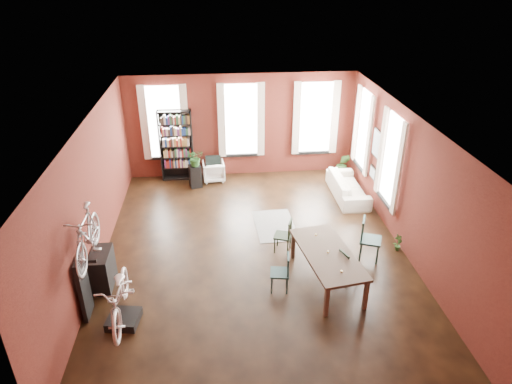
{
  "coord_description": "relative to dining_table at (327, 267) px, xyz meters",
  "views": [
    {
      "loc": [
        -0.81,
        -8.89,
        6.15
      ],
      "look_at": [
        0.09,
        0.6,
        1.29
      ],
      "focal_mm": 32.0,
      "sensor_mm": 36.0,
      "label": 1
    }
  ],
  "objects": [
    {
      "name": "dining_table",
      "position": [
        0.0,
        0.0,
        0.0
      ],
      "size": [
        1.3,
        2.28,
        0.73
      ],
      "primitive_type": "cube",
      "rotation": [
        0.0,
        0.0,
        0.16
      ],
      "color": "#4B3A2D",
      "rests_on": "ground"
    },
    {
      "name": "bookshelf",
      "position": [
        -3.42,
        5.52,
        0.73
      ],
      "size": [
        1.0,
        0.32,
        2.2
      ],
      "primitive_type": "cube",
      "color": "black",
      "rests_on": "ground"
    },
    {
      "name": "striped_rug",
      "position": [
        -0.78,
        2.38,
        -0.36
      ],
      "size": [
        1.07,
        1.64,
        0.01
      ],
      "primitive_type": "cube",
      "rotation": [
        0.0,
        0.0,
        0.04
      ],
      "color": "black",
      "rests_on": "ground"
    },
    {
      "name": "room",
      "position": [
        -1.17,
        1.83,
        1.77
      ],
      "size": [
        9.0,
        9.04,
        3.22
      ],
      "color": "black",
      "rests_on": "ground"
    },
    {
      "name": "dining_chair_b",
      "position": [
        -0.75,
        1.24,
        0.05
      ],
      "size": [
        0.49,
        0.49,
        0.83
      ],
      "primitive_type": "cube",
      "rotation": [
        0.0,
        0.0,
        -1.92
      ],
      "color": "black",
      "rests_on": "ground"
    },
    {
      "name": "dining_chair_c",
      "position": [
        0.46,
        -0.07,
        0.03
      ],
      "size": [
        0.47,
        0.47,
        0.79
      ],
      "primitive_type": "cube",
      "rotation": [
        0.0,
        0.0,
        1.94
      ],
      "color": "#1D301C",
      "rests_on": "ground"
    },
    {
      "name": "console_table",
      "position": [
        -4.7,
        0.32,
        0.03
      ],
      "size": [
        0.4,
        0.8,
        0.8
      ],
      "primitive_type": "cube",
      "color": "black",
      "rests_on": "ground"
    },
    {
      "name": "white_armchair",
      "position": [
        -2.32,
        5.28,
        -0.03
      ],
      "size": [
        0.7,
        0.66,
        0.67
      ],
      "primitive_type": "imported",
      "rotation": [
        0.0,
        0.0,
        3.22
      ],
      "color": "white",
      "rests_on": "ground"
    },
    {
      "name": "plant_by_sofa",
      "position": [
        1.77,
        5.26,
        -0.2
      ],
      "size": [
        0.67,
        0.84,
        0.33
      ],
      "primitive_type": "imported",
      "rotation": [
        0.0,
        0.0,
        -0.41
      ],
      "color": "#2C5622",
      "rests_on": "ground"
    },
    {
      "name": "bike_wall_rack",
      "position": [
        -4.82,
        -0.58,
        0.28
      ],
      "size": [
        0.16,
        0.6,
        1.3
      ],
      "primitive_type": "cube",
      "color": "black",
      "rests_on": "ground"
    },
    {
      "name": "plant_small",
      "position": [
        1.96,
        0.98,
        -0.29
      ],
      "size": [
        0.39,
        0.48,
        0.15
      ],
      "primitive_type": "imported",
      "rotation": [
        0.0,
        0.0,
        0.49
      ],
      "color": "#2F6227",
      "rests_on": "ground"
    },
    {
      "name": "plant_on_stand",
      "position": [
        -2.83,
        4.87,
        0.52
      ],
      "size": [
        0.62,
        0.65,
        0.41
      ],
      "primitive_type": "imported",
      "rotation": [
        0.0,
        0.0,
        0.37
      ],
      "color": "#265823",
      "rests_on": "plant_stand"
    },
    {
      "name": "plant_stand",
      "position": [
        -2.87,
        4.88,
        -0.02
      ],
      "size": [
        0.41,
        0.41,
        0.68
      ],
      "primitive_type": "cube",
      "rotation": [
        0.0,
        0.0,
        0.24
      ],
      "color": "black",
      "rests_on": "ground"
    },
    {
      "name": "cream_sofa",
      "position": [
        1.53,
        3.82,
        0.04
      ],
      "size": [
        0.61,
        2.08,
        0.81
      ],
      "primitive_type": "imported",
      "rotation": [
        0.0,
        0.0,
        1.57
      ],
      "color": "beige",
      "rests_on": "ground"
    },
    {
      "name": "bicycle_hung",
      "position": [
        -4.57,
        -0.58,
        1.77
      ],
      "size": [
        0.47,
        1.0,
        1.66
      ],
      "primitive_type": "imported",
      "color": "#A5A8AD",
      "rests_on": "bike_wall_rack"
    },
    {
      "name": "bicycle_floor",
      "position": [
        -4.09,
        -0.9,
        0.73
      ],
      "size": [
        0.7,
        1.01,
        1.86
      ],
      "primitive_type": "imported",
      "rotation": [
        0.0,
        0.0,
        0.06
      ],
      "color": "silver",
      "rests_on": "bike_trainer"
    },
    {
      "name": "dining_chair_d",
      "position": [
        1.18,
        0.73,
        0.14
      ],
      "size": [
        0.61,
        0.61,
        1.01
      ],
      "primitive_type": "cube",
      "rotation": [
        0.0,
        0.0,
        1.18
      ],
      "color": "#183532",
      "rests_on": "ground"
    },
    {
      "name": "bike_trainer",
      "position": [
        -4.1,
        -0.88,
        -0.28
      ],
      "size": [
        0.65,
        0.65,
        0.17
      ],
      "primitive_type": "cube",
      "rotation": [
        0.0,
        0.0,
        -0.15
      ],
      "color": "black",
      "rests_on": "ground"
    },
    {
      "name": "dining_chair_a",
      "position": [
        -1.03,
        -0.17,
        0.05
      ],
      "size": [
        0.44,
        0.44,
        0.83
      ],
      "primitive_type": "cube",
      "rotation": [
        0.0,
        0.0,
        -1.72
      ],
      "color": "#1A3839",
      "rests_on": "ground"
    }
  ]
}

